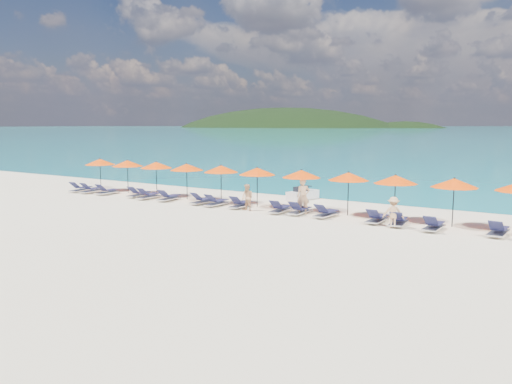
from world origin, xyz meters
The scene contains 33 objects.
ground centered at (0.00, 0.00, 0.00)m, with size 1400.00×1400.00×0.00m, color beige.
headland_main centered at (-300.00, 540.00, -38.00)m, with size 374.00×242.00×126.50m.
headland_small centered at (-150.00, 560.00, -35.00)m, with size 162.00×126.00×85.50m.
jetski centered at (-0.38, 9.01, 0.33)m, with size 1.30×2.40×0.81m.
beachgoer_a centered at (1.91, 4.57, 0.93)m, with size 0.68×0.44×1.86m, color tan.
beachgoer_b centered at (-1.07, 3.81, 0.73)m, with size 0.71×0.41×1.45m, color tan.
beachgoer_c centered at (6.96, 3.55, 0.71)m, with size 0.92×0.43×1.42m, color tan.
umbrella_0 centered at (-14.44, 5.30, 2.02)m, with size 2.10×2.10×2.28m.
umbrella_1 centered at (-11.82, 5.39, 2.02)m, with size 2.10×2.10×2.28m.
umbrella_2 centered at (-9.15, 5.37, 2.02)m, with size 2.10×2.10×2.28m.
umbrella_3 centered at (-6.51, 5.27, 2.02)m, with size 2.10×2.10×2.28m.
umbrella_4 centered at (-3.94, 5.35, 2.02)m, with size 2.10×2.10×2.28m.
umbrella_5 centered at (-1.33, 5.24, 2.02)m, with size 2.10×2.10×2.28m.
umbrella_6 centered at (1.43, 5.27, 2.02)m, with size 2.10×2.10×2.28m.
umbrella_7 centered at (4.04, 5.42, 2.02)m, with size 2.10×2.10×2.28m.
umbrella_8 centered at (6.47, 5.33, 2.02)m, with size 2.10×2.10×2.28m.
umbrella_9 centered at (9.16, 5.30, 2.02)m, with size 2.10×2.10×2.28m.
lounger_0 centered at (-14.96, 3.99, 0.24)m, with size 0.79×1.75×0.66m.
lounger_1 centered at (-13.86, 3.99, 0.24)m, with size 0.73×1.74×0.66m.
lounger_2 centered at (-12.38, 4.06, 0.24)m, with size 0.65×1.71×0.66m.
lounger_3 centered at (-9.73, 4.32, 0.24)m, with size 0.68×1.72×0.66m.
lounger_4 centered at (-8.61, 4.06, 0.24)m, with size 0.68×1.72×0.66m.
lounger_5 centered at (-7.03, 4.16, 0.24)m, with size 0.74×1.74×0.66m.
lounger_6 centered at (-4.49, 4.27, 0.24)m, with size 0.79×1.75×0.66m.
lounger_7 centered at (-3.40, 4.16, 0.24)m, with size 0.69×1.72×0.66m.
lounger_8 centered at (-1.86, 4.32, 0.24)m, with size 0.68×1.72×0.66m.
lounger_9 centered at (0.78, 4.19, 0.24)m, with size 0.68×1.72×0.66m.
lounger_10 centered at (1.85, 4.33, 0.24)m, with size 0.66×1.71×0.66m.
lounger_11 centered at (3.35, 4.29, 0.24)m, with size 0.78×1.75×0.66m.
lounger_12 centered at (5.97, 4.29, 0.24)m, with size 0.67×1.72×0.66m.
lounger_13 centered at (7.03, 4.18, 0.24)m, with size 0.78×1.75×0.66m.
lounger_14 centered at (8.64, 3.97, 0.24)m, with size 0.70×1.73×0.66m.
lounger_15 centered at (11.19, 4.31, 0.24)m, with size 0.76×1.74×0.66m.
Camera 1 is at (13.52, -18.40, 4.66)m, focal length 35.00 mm.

